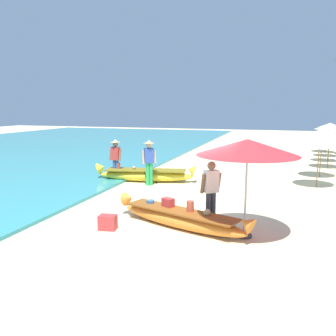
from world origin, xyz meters
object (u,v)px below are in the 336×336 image
person_vendor_hatted (149,159)px  person_vendor_assistant (116,156)px  patio_umbrella_large (248,148)px  cooler_box (108,222)px  boat_yellow_midground (146,175)px  boat_orange_foreground (180,218)px  person_tourist_customer (211,190)px

person_vendor_hatted → person_vendor_assistant: person_vendor_hatted is taller
patio_umbrella_large → cooler_box: bearing=-170.7°
boat_yellow_midground → person_vendor_assistant: bearing=-175.2°
person_vendor_assistant → boat_yellow_midground: bearing=4.8°
boat_orange_foreground → person_vendor_hatted: (-2.55, 4.42, 0.80)m
boat_orange_foreground → cooler_box: bearing=-156.7°
boat_yellow_midground → person_vendor_assistant: (-1.32, -0.11, 0.73)m
boat_orange_foreground → person_tourist_customer: 1.08m
boat_orange_foreground → person_tourist_customer: bearing=28.1°
boat_orange_foreground → boat_yellow_midground: size_ratio=0.93×
person_vendor_hatted → cooler_box: size_ratio=4.14×
cooler_box → person_tourist_customer: bearing=16.6°
boat_yellow_midground → person_vendor_hatted: size_ratio=2.36×
boat_orange_foreground → cooler_box: boat_orange_foreground is taller
person_tourist_customer → patio_umbrella_large: 1.62m
boat_orange_foreground → person_vendor_hatted: 5.16m
person_vendor_assistant → person_vendor_hatted: bearing=-18.3°
person_vendor_assistant → cooler_box: bearing=-65.7°
patio_umbrella_large → cooler_box: size_ratio=5.43×
boat_yellow_midground → person_tourist_customer: (3.69, -4.72, 0.69)m
boat_yellow_midground → person_vendor_hatted: (0.43, -0.69, 0.78)m
boat_yellow_midground → patio_umbrella_large: 7.28m
person_vendor_hatted → person_tourist_customer: 5.19m
person_tourist_customer → person_vendor_assistant: size_ratio=0.98×
boat_orange_foreground → person_vendor_hatted: bearing=120.0°
boat_orange_foreground → boat_yellow_midground: (-2.97, 5.11, 0.02)m
boat_yellow_midground → patio_umbrella_large: (4.63, -5.29, 1.88)m
person_vendor_hatted → patio_umbrella_large: bearing=-47.6°
person_tourist_customer → person_vendor_assistant: person_vendor_assistant is taller
boat_orange_foreground → person_vendor_assistant: bearing=130.7°
person_vendor_assistant → boat_orange_foreground: bearing=-49.3°
person_vendor_assistant → patio_umbrella_large: size_ratio=0.73×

